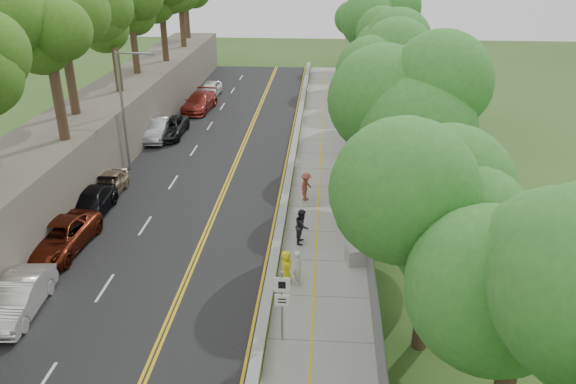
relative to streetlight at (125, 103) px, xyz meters
The scene contains 25 objects.
ground 18.08m from the streetlight, 53.23° to the right, with size 140.00×140.00×0.00m, color #33511E.
road 6.93m from the streetlight, 11.17° to the left, with size 11.20×66.00×0.04m, color black.
sidewalk 13.84m from the streetlight, ahead, with size 4.20×66.00×0.05m, color gray.
jersey_barrier 11.60m from the streetlight, ahead, with size 0.42×66.00×0.60m, color #ACC112.
rock_embankment 4.15m from the streetlight, 161.78° to the left, with size 5.00×66.00×4.00m, color #595147.
chainlink_fence 15.58m from the streetlight, ahead, with size 0.04×66.00×2.00m, color slate.
trees_embankment 6.46m from the streetlight, 158.49° to the left, with size 6.40×66.00×13.00m, color #3F761D, non-canonical shape.
trees_fenceside 17.65m from the streetlight, ahead, with size 7.00×66.00×14.00m, color #3C892F, non-canonical shape.
streetlight is the anchor object (origin of this frame).
signpost 20.72m from the streetlight, 55.92° to the right, with size 0.62×0.09×3.10m.
construction_barrel 18.39m from the streetlight, 35.46° to the left, with size 0.49×0.49×0.81m, color orange.
concrete_block 18.88m from the streetlight, 36.69° to the right, with size 1.24×0.93×0.83m, color gray.
car_1 16.51m from the streetlight, 88.31° to the right, with size 1.57×4.50×1.48m, color white.
car_2 11.58m from the streetlight, 90.72° to the right, with size 2.52×5.46×1.52m, color #5F1D0E.
car_3 7.96m from the streetlight, 91.14° to the right, with size 1.99×4.90×1.42m, color black.
car_4 5.79m from the streetlight, 91.85° to the right, with size 1.62×4.03×1.37m, color tan.
car_5 7.47m from the streetlight, 91.23° to the left, with size 1.72×4.93×1.63m, color #9EA1A5.
car_6 8.13m from the streetlight, 85.35° to the left, with size 2.39×5.18×1.44m, color black.
car_7 15.01m from the streetlight, 84.22° to the left, with size 2.24×5.51×1.60m, color maroon.
car_8 20.03m from the streetlight, 85.73° to the left, with size 1.71×4.26×1.45m, color white.
painter_0 17.68m from the streetlight, 48.85° to the right, with size 0.78×0.51×1.60m, color yellow.
painter_1 18.03m from the streetlight, 47.50° to the right, with size 0.60×0.39×1.65m, color silver.
painter_2 15.51m from the streetlight, 37.77° to the right, with size 0.90×0.70×1.86m, color black.
painter_3 13.14m from the streetlight, 19.03° to the right, with size 1.14×0.65×1.76m, color brown.
person_far 19.86m from the streetlight, 41.26° to the left, with size 0.98×0.41×1.68m, color black.
Camera 1 is at (2.50, -20.56, 14.35)m, focal length 35.00 mm.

